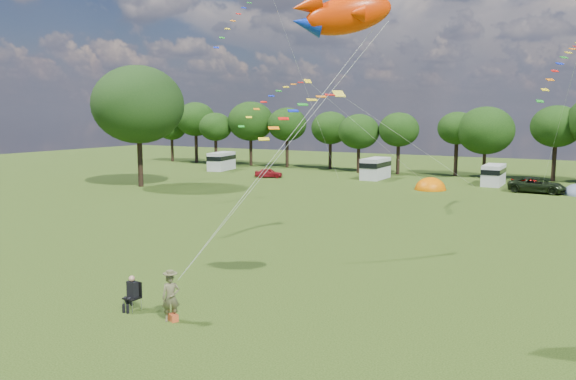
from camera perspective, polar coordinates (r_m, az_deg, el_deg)
The scene contains 18 objects.
ground_plane at distance 24.55m, azimuth -9.36°, elevation -11.54°, with size 180.00×180.00×0.00m, color black.
tree_line at distance 73.61m, azimuth 22.15°, elevation 5.88°, with size 102.98×10.98×10.27m.
big_tree at distance 64.08m, azimuth -14.98°, elevation 8.37°, with size 10.00×10.00×13.28m.
car_a at distance 71.11m, azimuth -1.98°, elevation 1.75°, with size 1.40×3.56×1.19m, color maroon.
car_c at distance 64.63m, azimuth 23.56°, elevation 0.48°, with size 1.65×3.92×1.18m, color #9E0100.
car_d at distance 62.85m, azimuth 23.99°, elevation 0.44°, with size 2.57×5.69×1.55m, color black.
campervan_a at distance 81.07m, azimuth -6.77°, elevation 2.99°, with size 3.15×5.52×2.55m.
campervan_b at distance 70.47m, azimuth 8.89°, elevation 2.25°, with size 2.25×5.28×2.59m.
campervan_c at distance 67.54m, azimuth 20.16°, elevation 1.52°, with size 2.05×4.78×2.34m.
tent_orange at distance 61.79m, azimuth 14.25°, elevation 0.06°, with size 3.34×3.66×2.61m.
kite_flyer at distance 22.76m, azimuth -11.82°, elevation -10.65°, with size 0.69×0.45×1.90m, color brown.
camp_chair at distance 24.36m, azimuth -15.47°, elevation -9.69°, with size 0.62×0.62×1.47m.
kite_bag at distance 22.99m, azimuth -11.58°, elevation -12.58°, with size 0.40×0.27×0.29m, color #D85226.
fish_kite at distance 20.34m, azimuth 5.35°, elevation 17.32°, with size 3.64×2.68×1.96m.
streamer_kite_a at distance 54.28m, azimuth -4.09°, elevation 17.87°, with size 3.24×5.53×5.73m.
streamer_kite_b at distance 44.50m, azimuth -0.77°, elevation 9.65°, with size 4.20×4.63×3.77m.
streamer_kite_c at distance 32.30m, azimuth 2.18°, elevation 8.49°, with size 3.23×5.05×2.83m.
streamer_kite_d at distance 44.05m, azimuth 26.30°, elevation 11.61°, with size 2.72×5.20×4.32m.
Camera 1 is at (14.59, -18.01, 8.08)m, focal length 35.00 mm.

